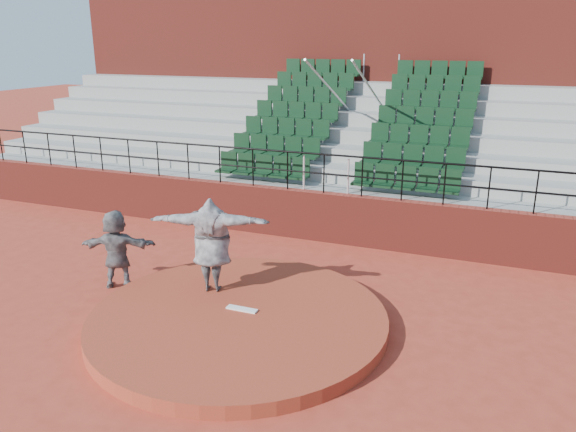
% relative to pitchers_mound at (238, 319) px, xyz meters
% --- Properties ---
extents(ground, '(90.00, 90.00, 0.00)m').
position_rel_pitchers_mound_xyz_m(ground, '(0.00, 0.00, -0.12)').
color(ground, '#AB3926').
rests_on(ground, ground).
extents(pitchers_mound, '(5.50, 5.50, 0.25)m').
position_rel_pitchers_mound_xyz_m(pitchers_mound, '(0.00, 0.00, 0.00)').
color(pitchers_mound, '#9B3922').
rests_on(pitchers_mound, ground).
extents(pitching_rubber, '(0.60, 0.15, 0.03)m').
position_rel_pitchers_mound_xyz_m(pitching_rubber, '(0.00, 0.15, 0.14)').
color(pitching_rubber, white).
rests_on(pitching_rubber, pitchers_mound).
extents(boundary_wall, '(24.00, 0.30, 1.30)m').
position_rel_pitchers_mound_xyz_m(boundary_wall, '(0.00, 5.00, 0.53)').
color(boundary_wall, maroon).
rests_on(boundary_wall, ground).
extents(wall_railing, '(24.04, 0.05, 1.03)m').
position_rel_pitchers_mound_xyz_m(wall_railing, '(0.00, 5.00, 1.90)').
color(wall_railing, black).
rests_on(wall_railing, boundary_wall).
extents(seating_deck, '(24.00, 5.97, 4.63)m').
position_rel_pitchers_mound_xyz_m(seating_deck, '(0.00, 8.65, 1.31)').
color(seating_deck, gray).
rests_on(seating_deck, ground).
extents(press_box_facade, '(24.00, 3.00, 7.10)m').
position_rel_pitchers_mound_xyz_m(press_box_facade, '(0.00, 12.60, 3.43)').
color(press_box_facade, maroon).
rests_on(press_box_facade, ground).
extents(pitcher, '(2.44, 1.24, 1.92)m').
position_rel_pitchers_mound_xyz_m(pitcher, '(-0.94, 0.76, 1.08)').
color(pitcher, black).
rests_on(pitcher, pitchers_mound).
extents(fielder, '(1.66, 1.03, 1.70)m').
position_rel_pitchers_mound_xyz_m(fielder, '(-3.16, 0.64, 0.73)').
color(fielder, black).
rests_on(fielder, ground).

